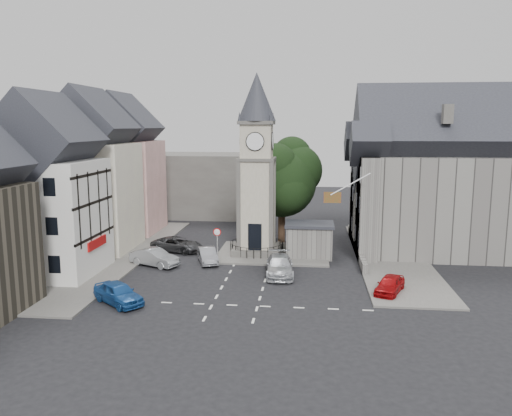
# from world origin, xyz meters

# --- Properties ---
(ground) EXTENTS (120.00, 120.00, 0.00)m
(ground) POSITION_xyz_m (0.00, 0.00, 0.00)
(ground) COLOR black
(ground) RESTS_ON ground
(pavement_west) EXTENTS (6.00, 30.00, 0.14)m
(pavement_west) POSITION_xyz_m (-12.50, 6.00, 0.07)
(pavement_west) COLOR #595651
(pavement_west) RESTS_ON ground
(pavement_east) EXTENTS (6.00, 26.00, 0.14)m
(pavement_east) POSITION_xyz_m (12.00, 8.00, 0.07)
(pavement_east) COLOR #595651
(pavement_east) RESTS_ON ground
(central_island) EXTENTS (10.00, 8.00, 0.16)m
(central_island) POSITION_xyz_m (1.50, 8.00, 0.08)
(central_island) COLOR #595651
(central_island) RESTS_ON ground
(road_markings) EXTENTS (20.00, 8.00, 0.01)m
(road_markings) POSITION_xyz_m (0.00, -5.50, 0.01)
(road_markings) COLOR silver
(road_markings) RESTS_ON ground
(clock_tower) EXTENTS (4.86, 4.86, 16.25)m
(clock_tower) POSITION_xyz_m (0.00, 7.99, 8.12)
(clock_tower) COLOR #4C4944
(clock_tower) RESTS_ON ground
(stone_shelter) EXTENTS (4.30, 3.30, 3.08)m
(stone_shelter) POSITION_xyz_m (4.80, 7.50, 1.55)
(stone_shelter) COLOR #615D5A
(stone_shelter) RESTS_ON ground
(town_tree) EXTENTS (7.20, 7.20, 10.80)m
(town_tree) POSITION_xyz_m (2.00, 13.00, 6.97)
(town_tree) COLOR black
(town_tree) RESTS_ON ground
(warning_sign_post) EXTENTS (0.70, 0.19, 2.85)m
(warning_sign_post) POSITION_xyz_m (-3.20, 5.43, 2.03)
(warning_sign_post) COLOR black
(warning_sign_post) RESTS_ON ground
(terrace_pink) EXTENTS (8.10, 7.60, 12.80)m
(terrace_pink) POSITION_xyz_m (-15.50, 16.00, 6.58)
(terrace_pink) COLOR tan
(terrace_pink) RESTS_ON ground
(terrace_cream) EXTENTS (8.10, 7.60, 12.80)m
(terrace_cream) POSITION_xyz_m (-15.50, 8.00, 6.58)
(terrace_cream) COLOR #EFE9C8
(terrace_cream) RESTS_ON ground
(terrace_tudor) EXTENTS (8.10, 7.60, 12.00)m
(terrace_tudor) POSITION_xyz_m (-15.50, 0.00, 6.19)
(terrace_tudor) COLOR silver
(terrace_tudor) RESTS_ON ground
(backdrop_west) EXTENTS (20.00, 10.00, 8.00)m
(backdrop_west) POSITION_xyz_m (-12.00, 28.00, 4.00)
(backdrop_west) COLOR #4C4944
(backdrop_west) RESTS_ON ground
(east_building) EXTENTS (14.40, 11.40, 12.60)m
(east_building) POSITION_xyz_m (15.59, 11.00, 6.26)
(east_building) COLOR #615D5A
(east_building) RESTS_ON ground
(east_boundary_wall) EXTENTS (0.40, 16.00, 0.90)m
(east_boundary_wall) POSITION_xyz_m (9.20, 10.00, 0.45)
(east_boundary_wall) COLOR #615D5A
(east_boundary_wall) RESTS_ON ground
(flagpole) EXTENTS (3.68, 0.10, 2.74)m
(flagpole) POSITION_xyz_m (8.00, 4.00, 7.00)
(flagpole) COLOR white
(flagpole) RESTS_ON ground
(car_west_blue) EXTENTS (4.41, 4.00, 1.45)m
(car_west_blue) POSITION_xyz_m (-7.71, -6.00, 0.73)
(car_west_blue) COLOR #19498D
(car_west_blue) RESTS_ON ground
(car_west_silver) EXTENTS (4.64, 3.16, 1.45)m
(car_west_silver) POSITION_xyz_m (-8.11, 3.03, 0.72)
(car_west_silver) COLOR gray
(car_west_silver) RESTS_ON ground
(car_west_grey) EXTENTS (5.28, 3.43, 1.35)m
(car_west_grey) POSITION_xyz_m (-7.50, 8.00, 0.68)
(car_west_grey) COLOR #2E2E30
(car_west_grey) RESTS_ON ground
(car_island_silver) EXTENTS (2.65, 4.17, 1.30)m
(car_island_silver) POSITION_xyz_m (-3.89, 4.50, 0.65)
(car_island_silver) COLOR gray
(car_island_silver) RESTS_ON ground
(car_island_east) EXTENTS (2.51, 5.33, 1.50)m
(car_island_east) POSITION_xyz_m (2.50, 1.57, 0.75)
(car_island_east) COLOR #B2B5BB
(car_island_east) RESTS_ON ground
(car_east_red) EXTENTS (2.85, 4.01, 1.27)m
(car_east_red) POSITION_xyz_m (10.46, -1.97, 0.63)
(car_east_red) COLOR #9E080B
(car_east_red) RESTS_ON ground
(pedestrian) EXTENTS (0.78, 0.63, 1.87)m
(pedestrian) POSITION_xyz_m (10.67, 8.26, 0.93)
(pedestrian) COLOR beige
(pedestrian) RESTS_ON ground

